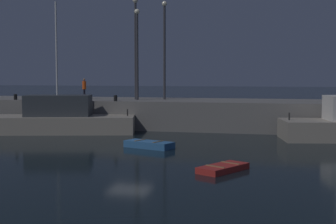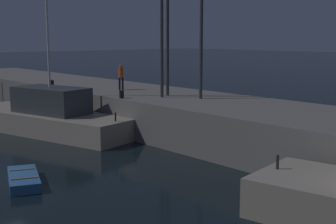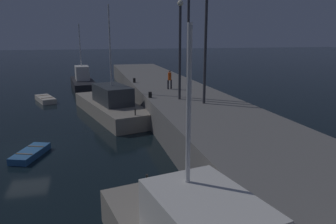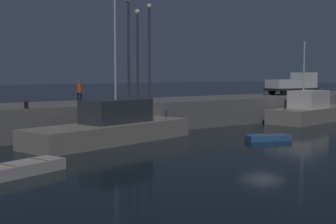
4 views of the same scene
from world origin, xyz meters
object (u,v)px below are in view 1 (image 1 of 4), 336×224
(bollard_west, at_px, (115,98))
(lamp_post_west, at_px, (136,41))
(dinghy_orange_near, at_px, (149,145))
(dockworker, at_px, (84,87))
(lamp_post_east, at_px, (137,47))
(rowboat_white_mid, at_px, (223,168))
(lamp_post_central, at_px, (164,43))
(bollard_central, at_px, (15,97))
(fishing_trawler_red, at_px, (53,120))

(bollard_west, bearing_deg, lamp_post_west, 74.96)
(dinghy_orange_near, distance_m, lamp_post_west, 14.04)
(lamp_post_west, distance_m, dockworker, 6.00)
(dinghy_orange_near, xyz_separation_m, lamp_post_east, (-3.94, 10.60, 6.47))
(dinghy_orange_near, relative_size, bollard_west, 6.85)
(rowboat_white_mid, relative_size, lamp_post_west, 0.33)
(lamp_post_east, distance_m, lamp_post_central, 2.41)
(lamp_post_central, distance_m, bollard_central, 13.22)
(dinghy_orange_near, bearing_deg, rowboat_white_mid, -49.24)
(lamp_post_east, bearing_deg, lamp_post_west, 116.15)
(dockworker, relative_size, bollard_west, 3.78)
(bollard_central, bearing_deg, dinghy_orange_near, -31.43)
(dinghy_orange_near, height_order, dockworker, dockworker)
(lamp_post_east, relative_size, lamp_post_central, 0.91)
(lamp_post_west, bearing_deg, dinghy_orange_near, -69.23)
(lamp_post_central, relative_size, bollard_central, 17.39)
(fishing_trawler_red, height_order, bollard_west, fishing_trawler_red)
(lamp_post_central, bearing_deg, bollard_central, -164.02)
(bollard_west, bearing_deg, lamp_post_central, 47.47)
(rowboat_white_mid, bearing_deg, lamp_post_east, 118.69)
(rowboat_white_mid, xyz_separation_m, lamp_post_west, (-9.43, 17.31, 7.07))
(lamp_post_east, bearing_deg, dockworker, 174.45)
(fishing_trawler_red, bearing_deg, dockworker, 87.81)
(dockworker, distance_m, bollard_west, 4.64)
(fishing_trawler_red, distance_m, dockworker, 5.95)
(dinghy_orange_near, relative_size, lamp_post_east, 0.43)
(dinghy_orange_near, distance_m, rowboat_white_mid, 7.83)
(lamp_post_west, height_order, bollard_west, lamp_post_west)
(dinghy_orange_near, xyz_separation_m, dockworker, (-8.85, 11.08, 3.10))
(lamp_post_east, relative_size, bollard_central, 15.79)
(fishing_trawler_red, xyz_separation_m, bollard_west, (3.96, 2.86, 1.54))
(rowboat_white_mid, bearing_deg, fishing_trawler_red, 140.85)
(lamp_post_west, height_order, lamp_post_east, lamp_post_west)
(lamp_post_west, bearing_deg, rowboat_white_mid, -61.42)
(rowboat_white_mid, bearing_deg, lamp_post_west, 118.58)
(rowboat_white_mid, distance_m, lamp_post_west, 20.94)
(fishing_trawler_red, height_order, dinghy_orange_near, fishing_trawler_red)
(dockworker, bearing_deg, rowboat_white_mid, -50.62)
(fishing_trawler_red, xyz_separation_m, bollard_central, (-4.83, 2.88, 1.54))
(fishing_trawler_red, height_order, bollard_central, fishing_trawler_red)
(bollard_west, height_order, bollard_central, bollard_central)
(fishing_trawler_red, bearing_deg, bollard_central, 149.18)
(lamp_post_west, bearing_deg, lamp_post_central, 12.54)
(fishing_trawler_red, height_order, dockworker, fishing_trawler_red)
(lamp_post_west, height_order, lamp_post_central, lamp_post_west)
(lamp_post_central, relative_size, dockworker, 4.63)
(fishing_trawler_red, xyz_separation_m, lamp_post_east, (5.12, 5.00, 5.68))
(rowboat_white_mid, distance_m, bollard_west, 17.81)
(bollard_central, bearing_deg, lamp_post_central, 15.98)
(fishing_trawler_red, relative_size, lamp_post_central, 1.58)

